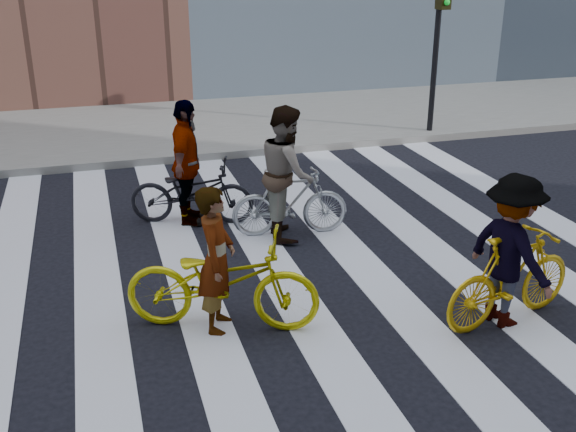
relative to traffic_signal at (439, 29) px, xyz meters
name	(u,v)px	position (x,y,z in m)	size (l,w,h in m)	color
ground	(319,267)	(-4.40, -5.32, -2.28)	(100.00, 100.00, 0.00)	black
sidewalk_far	(211,125)	(-4.40, 2.18, -2.20)	(100.00, 5.00, 0.15)	gray
zebra_crosswalk	(319,266)	(-4.40, -5.32, -2.27)	(8.25, 10.00, 0.01)	silver
traffic_signal	(439,29)	(0.00, 0.00, 0.00)	(0.22, 0.42, 3.33)	black
bike_yellow_left	(222,282)	(-5.87, -6.42, -1.74)	(0.72, 2.06, 1.08)	#C5BC0A
bike_silver_mid	(290,202)	(-4.45, -4.20, -1.79)	(0.46, 1.64, 0.99)	#A6AAB0
bike_yellow_right	(511,278)	(-2.88, -7.19, -1.76)	(0.49, 1.74, 1.05)	#DDA70C
bike_dark_rear	(192,192)	(-5.71, -3.35, -1.80)	(0.64, 1.82, 0.96)	black
rider_left	(216,260)	(-5.92, -6.42, -1.48)	(0.59, 0.38, 1.61)	slate
rider_mid	(287,172)	(-4.50, -4.20, -1.35)	(0.91, 0.71, 1.87)	slate
rider_right	(511,251)	(-2.93, -7.19, -1.44)	(1.09, 0.63, 1.69)	slate
rider_rear	(186,163)	(-5.76, -3.35, -1.36)	(1.08, 0.45, 1.85)	slate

